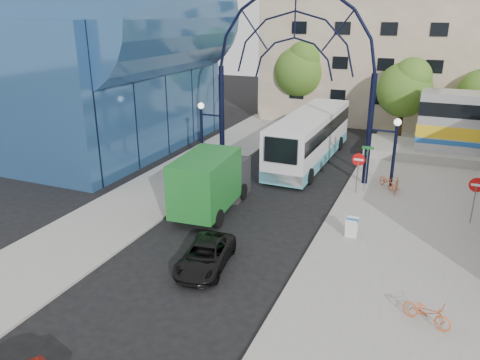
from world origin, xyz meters
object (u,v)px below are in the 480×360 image
at_px(tree_north_a, 406,87).
at_px(bike_far_a, 427,312).
at_px(bike_near_b, 396,185).
at_px(do_not_enter_sign, 476,189).
at_px(sandwich_board, 352,225).
at_px(gateway_arch, 294,44).
at_px(black_suv, 205,256).
at_px(green_truck, 212,181).
at_px(bike_near_a, 387,181).
at_px(city_bus, 310,137).
at_px(stop_sign, 358,163).
at_px(street_name_sign, 367,159).
at_px(tree_north_b, 302,68).

height_order(tree_north_a, bike_far_a, tree_north_a).
height_order(bike_near_b, bike_far_a, bike_near_b).
distance_m(do_not_enter_sign, sandwich_board, 6.85).
relative_size(gateway_arch, black_suv, 3.39).
distance_m(green_truck, bike_far_a, 13.15).
bearing_deg(tree_north_a, bike_far_a, -83.06).
relative_size(gateway_arch, bike_far_a, 7.77).
xyz_separation_m(bike_near_a, bike_far_a, (2.85, -13.36, 0.04)).
height_order(gateway_arch, tree_north_a, gateway_arch).
bearing_deg(gateway_arch, bike_near_a, -3.13).
bearing_deg(bike_far_a, city_bus, 48.87).
xyz_separation_m(stop_sign, city_bus, (-4.36, 5.43, -0.14)).
bearing_deg(bike_near_a, green_truck, -176.99).
xyz_separation_m(stop_sign, bike_far_a, (4.44, -11.71, -1.41)).
distance_m(stop_sign, sandwich_board, 6.20).
height_order(do_not_enter_sign, city_bus, city_bus).
distance_m(bike_near_a, bike_near_b, 0.93).
relative_size(stop_sign, city_bus, 0.19).
bearing_deg(stop_sign, gateway_arch, 157.37).
bearing_deg(do_not_enter_sign, street_name_sign, 155.84).
relative_size(do_not_enter_sign, bike_far_a, 1.41).
bearing_deg(city_bus, bike_near_a, -31.37).
bearing_deg(black_suv, sandwich_board, 35.33).
relative_size(street_name_sign, green_truck, 0.41).
relative_size(stop_sign, street_name_sign, 0.89).
distance_m(black_suv, bike_far_a, 8.96).
bearing_deg(bike_near_a, city_bus, 111.54).
bearing_deg(street_name_sign, tree_north_a, 86.04).
bearing_deg(sandwich_board, green_truck, 174.89).
height_order(sandwich_board, tree_north_b, tree_north_b).
relative_size(gateway_arch, city_bus, 1.05).
relative_size(stop_sign, tree_north_a, 0.36).
bearing_deg(sandwich_board, tree_north_b, 111.59).
bearing_deg(bike_near_b, tree_north_a, 94.71).
height_order(do_not_enter_sign, green_truck, green_truck).
bearing_deg(do_not_enter_sign, black_suv, -139.56).
height_order(sandwich_board, bike_near_a, sandwich_board).
relative_size(gateway_arch, bike_near_a, 8.50).
height_order(tree_north_a, black_suv, tree_north_a).
distance_m(gateway_arch, sandwich_board, 12.52).
bearing_deg(tree_north_b, sandwich_board, -68.41).
height_order(street_name_sign, sandwich_board, street_name_sign).
bearing_deg(green_truck, do_not_enter_sign, 10.08).
distance_m(do_not_enter_sign, tree_north_a, 16.86).
relative_size(gateway_arch, street_name_sign, 4.87).
distance_m(sandwich_board, city_bus, 12.61).
distance_m(gateway_arch, tree_north_a, 13.98).
distance_m(stop_sign, city_bus, 6.97).
relative_size(street_name_sign, sandwich_board, 2.83).
relative_size(city_bus, black_suv, 3.22).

